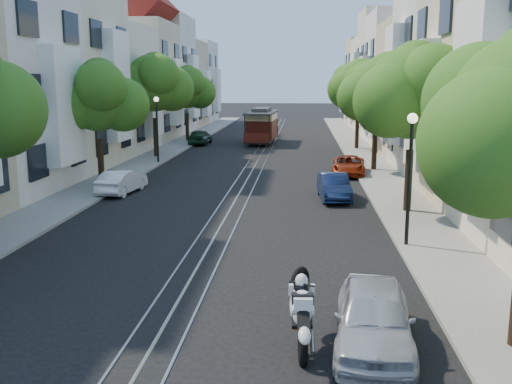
% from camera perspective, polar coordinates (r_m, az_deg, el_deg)
% --- Properties ---
extents(ground, '(200.00, 200.00, 0.00)m').
position_cam_1_polar(ground, '(42.28, 0.60, 3.89)').
color(ground, black).
rests_on(ground, ground).
extents(sidewalk_east, '(2.50, 80.00, 0.12)m').
position_cam_1_polar(sidewalk_east, '(42.39, 10.45, 3.81)').
color(sidewalk_east, gray).
rests_on(sidewalk_east, ground).
extents(sidewalk_west, '(2.50, 80.00, 0.12)m').
position_cam_1_polar(sidewalk_west, '(43.38, -9.02, 4.02)').
color(sidewalk_west, gray).
rests_on(sidewalk_west, ground).
extents(rail_left, '(0.06, 80.00, 0.02)m').
position_cam_1_polar(rail_left, '(42.32, -0.14, 3.91)').
color(rail_left, gray).
rests_on(rail_left, ground).
extents(rail_slot, '(0.06, 80.00, 0.02)m').
position_cam_1_polar(rail_slot, '(42.28, 0.60, 3.91)').
color(rail_slot, gray).
rests_on(rail_slot, ground).
extents(rail_right, '(0.06, 80.00, 0.02)m').
position_cam_1_polar(rail_right, '(42.24, 1.35, 3.90)').
color(rail_right, gray).
rests_on(rail_right, ground).
extents(lane_line, '(0.08, 80.00, 0.01)m').
position_cam_1_polar(lane_line, '(42.28, 0.60, 3.90)').
color(lane_line, tan).
rests_on(lane_line, ground).
extents(townhouses_east, '(7.75, 72.00, 12.00)m').
position_cam_1_polar(townhouses_east, '(42.71, 16.99, 10.47)').
color(townhouses_east, beige).
rests_on(townhouses_east, ground).
extents(townhouses_west, '(7.75, 72.00, 11.76)m').
position_cam_1_polar(townhouses_west, '(44.31, -15.15, 10.43)').
color(townhouses_west, silver).
rests_on(townhouses_west, ground).
extents(tree_e_b, '(4.93, 4.08, 6.68)m').
position_cam_1_polar(tree_e_b, '(23.24, 15.56, 9.38)').
color(tree_e_b, black).
rests_on(tree_e_b, ground).
extents(tree_e_c, '(4.84, 3.99, 6.52)m').
position_cam_1_polar(tree_e_c, '(34.11, 12.08, 9.70)').
color(tree_e_c, black).
rests_on(tree_e_c, ground).
extents(tree_e_d, '(5.01, 4.16, 6.85)m').
position_cam_1_polar(tree_e_d, '(45.04, 10.30, 10.36)').
color(tree_e_d, black).
rests_on(tree_e_d, ground).
extents(tree_w_b, '(4.72, 3.87, 6.27)m').
position_cam_1_polar(tree_w_b, '(29.61, -15.47, 9.00)').
color(tree_w_b, black).
rests_on(tree_w_b, ground).
extents(tree_w_c, '(5.13, 4.28, 7.09)m').
position_cam_1_polar(tree_w_c, '(40.11, -10.10, 10.60)').
color(tree_w_c, black).
rests_on(tree_w_c, ground).
extents(tree_w_d, '(4.84, 3.99, 6.52)m').
position_cam_1_polar(tree_w_d, '(50.84, -6.92, 10.21)').
color(tree_w_d, black).
rests_on(tree_w_d, ground).
extents(lamp_east, '(0.32, 0.32, 4.16)m').
position_cam_1_polar(lamp_east, '(18.32, 15.19, 3.14)').
color(lamp_east, black).
rests_on(lamp_east, ground).
extents(lamp_west, '(0.32, 0.32, 4.16)m').
position_cam_1_polar(lamp_west, '(37.10, -9.88, 7.15)').
color(lamp_west, black).
rests_on(lamp_west, ground).
extents(sportbike_rider, '(0.54, 2.09, 1.52)m').
position_cam_1_polar(sportbike_rider, '(11.43, 4.59, -11.52)').
color(sportbike_rider, black).
rests_on(sportbike_rider, ground).
extents(cable_car, '(2.63, 7.28, 2.76)m').
position_cam_1_polar(cable_car, '(49.16, 0.60, 6.80)').
color(cable_car, black).
rests_on(cable_car, ground).
extents(parked_car_e_near, '(1.86, 3.90, 1.29)m').
position_cam_1_polar(parked_car_e_near, '(11.75, 11.69, -12.21)').
color(parked_car_e_near, '#A2A5AE').
rests_on(parked_car_e_near, ground).
extents(parked_car_e_mid, '(1.48, 3.60, 1.16)m').
position_cam_1_polar(parked_car_e_mid, '(25.81, 7.80, 0.52)').
color(parked_car_e_mid, '#0B1639').
rests_on(parked_car_e_mid, ground).
extents(parked_car_e_far, '(2.13, 4.04, 1.08)m').
position_cam_1_polar(parked_car_e_far, '(32.77, 9.25, 2.63)').
color(parked_car_e_far, maroon).
rests_on(parked_car_e_far, ground).
extents(parked_car_w_mid, '(1.62, 3.57, 1.14)m').
position_cam_1_polar(parked_car_w_mid, '(27.74, -13.26, 1.03)').
color(parked_car_w_mid, white).
rests_on(parked_car_w_mid, ground).
extents(parked_car_w_far, '(1.66, 3.87, 1.30)m').
position_cam_1_polar(parked_car_w_far, '(48.32, -5.60, 5.51)').
color(parked_car_w_far, '#14321E').
rests_on(parked_car_w_far, ground).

